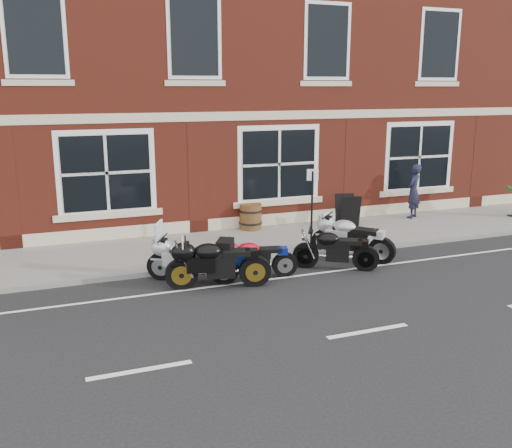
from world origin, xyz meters
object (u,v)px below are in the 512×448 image
object	(u,v)px
moto_sport_silver	(352,236)
barrel_planter	(251,217)
moto_naked_black	(334,248)
parking_sign	(312,203)
pedestrian_left	(413,191)
a_board_sign	(348,211)
moto_touring_silver	(189,257)
moto_sport_red	(254,257)
moto_sport_black	(216,262)

from	to	relation	value
moto_sport_silver	barrel_planter	world-z (taller)	moto_sport_silver
moto_sport_silver	moto_naked_black	bearing A→B (deg)	179.11
moto_naked_black	parking_sign	bearing A→B (deg)	26.14
pedestrian_left	a_board_sign	distance (m)	2.59
moto_sport_silver	a_board_sign	bearing A→B (deg)	24.78
moto_touring_silver	pedestrian_left	size ratio (longest dim) A/B	1.06
barrel_planter	parking_sign	xyz separation A→B (m)	(0.75, -2.48, 0.82)
moto_sport_silver	barrel_planter	distance (m)	3.63
a_board_sign	moto_sport_silver	bearing A→B (deg)	-103.33
moto_naked_black	pedestrian_left	xyz separation A→B (m)	(4.74, 3.49, 0.46)
moto_sport_red	barrel_planter	world-z (taller)	barrel_planter
moto_naked_black	a_board_sign	bearing A→B (deg)	-3.28
moto_sport_red	moto_sport_black	distance (m)	1.04
moto_sport_red	moto_naked_black	size ratio (longest dim) A/B	1.04
moto_sport_red	a_board_sign	bearing A→B (deg)	-41.11
moto_sport_black	moto_naked_black	xyz separation A→B (m)	(2.97, 0.25, -0.06)
moto_sport_red	parking_sign	xyz separation A→B (m)	(2.11, 1.39, 0.83)
moto_sport_red	pedestrian_left	distance (m)	7.55
moto_sport_black	a_board_sign	distance (m)	6.19
moto_sport_black	pedestrian_left	size ratio (longest dim) A/B	1.30
moto_sport_red	moto_sport_silver	distance (m)	2.86
moto_naked_black	parking_sign	xyz separation A→B (m)	(0.13, 1.46, 0.79)
parking_sign	moto_naked_black	bearing A→B (deg)	-74.35
moto_touring_silver	parking_sign	xyz separation A→B (m)	(3.53, 1.11, 0.76)
moto_sport_black	pedestrian_left	world-z (taller)	pedestrian_left
moto_touring_silver	moto_sport_red	size ratio (longest dim) A/B	0.97
moto_sport_silver	a_board_sign	distance (m)	2.91
moto_touring_silver	barrel_planter	size ratio (longest dim) A/B	2.42
a_board_sign	moto_touring_silver	bearing A→B (deg)	-138.52
moto_touring_silver	moto_sport_black	xyz separation A→B (m)	(0.43, -0.59, 0.03)
moto_touring_silver	moto_sport_black	world-z (taller)	moto_touring_silver
moto_sport_black	moto_sport_red	bearing A→B (deg)	-58.96
moto_sport_red	moto_touring_silver	bearing A→B (deg)	90.93
parking_sign	moto_sport_black	bearing A→B (deg)	-130.40
moto_sport_black	moto_sport_silver	xyz separation A→B (m)	(3.80, 0.86, -0.02)
moto_sport_silver	barrel_planter	xyz separation A→B (m)	(-1.45, 3.32, -0.07)
moto_sport_red	moto_sport_black	world-z (taller)	moto_sport_black
pedestrian_left	moto_sport_black	bearing A→B (deg)	-9.73
barrel_planter	moto_sport_black	bearing A→B (deg)	-119.29
moto_naked_black	pedestrian_left	size ratio (longest dim) A/B	1.04
moto_sport_black	moto_naked_black	size ratio (longest dim) A/B	1.24
moto_touring_silver	a_board_sign	xyz separation A→B (m)	(5.59, 2.83, 0.05)
moto_sport_red	a_board_sign	xyz separation A→B (m)	(4.17, 3.11, 0.12)
moto_naked_black	parking_sign	world-z (taller)	parking_sign
moto_touring_silver	barrel_planter	xyz separation A→B (m)	(2.77, 3.59, -0.06)
moto_sport_red	moto_naked_black	world-z (taller)	moto_naked_black
a_board_sign	barrel_planter	distance (m)	2.92
moto_naked_black	a_board_sign	distance (m)	3.86
moto_sport_red	moto_sport_silver	xyz separation A→B (m)	(2.81, 0.54, 0.08)
moto_naked_black	barrel_planter	xyz separation A→B (m)	(-0.62, 3.93, -0.03)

